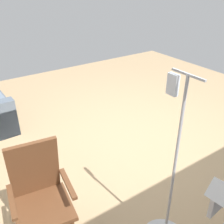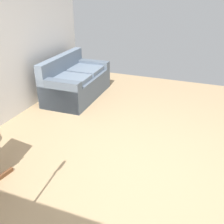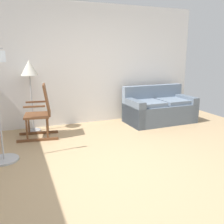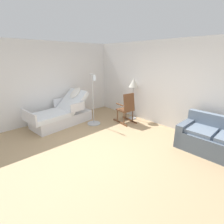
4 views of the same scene
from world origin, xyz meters
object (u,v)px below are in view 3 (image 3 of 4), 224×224
object	(u,v)px
couch	(159,109)
floor_lamp	(30,73)
rocking_chair	(41,112)
iv_pole	(3,145)

from	to	relation	value
couch	floor_lamp	distance (m)	3.03
rocking_chair	iv_pole	distance (m)	1.15
couch	rocking_chair	size ratio (longest dim) A/B	1.54
floor_lamp	iv_pole	xyz separation A→B (m)	(-0.54, -1.38, -0.98)
couch	iv_pole	distance (m)	3.56
rocking_chair	floor_lamp	world-z (taller)	floor_lamp
couch	rocking_chair	distance (m)	2.75
couch	floor_lamp	xyz separation A→B (m)	(-2.86, 0.35, 0.92)
floor_lamp	iv_pole	bearing A→B (deg)	-111.54
couch	rocking_chair	world-z (taller)	rocking_chair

